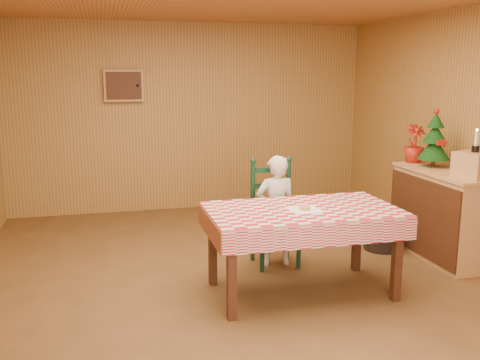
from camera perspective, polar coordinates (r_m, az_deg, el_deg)
name	(u,v)px	position (r m, az deg, el deg)	size (l,w,h in m)	color
ground	(245,285)	(5.01, 0.58, -11.16)	(6.00, 6.00, 0.00)	brown
cabin_walls	(231,83)	(5.14, -0.97, 10.32)	(5.10, 6.05, 2.65)	#A7793C
dining_table	(302,218)	(4.67, 6.65, -4.00)	(1.66, 0.96, 0.77)	#452212
ladder_chair	(274,215)	(5.43, 3.63, -3.76)	(0.44, 0.40, 1.08)	black
seated_child	(276,211)	(5.37, 3.82, -3.30)	(0.41, 0.27, 1.12)	silver
napkin	(305,210)	(4.60, 6.90, -3.15)	(0.26, 0.26, 0.00)	white
donut	(305,208)	(4.60, 6.90, -2.93)	(0.10, 0.10, 0.03)	#CE8F4A
shelf_unit	(443,214)	(5.99, 20.84, -3.42)	(0.54, 1.24, 0.93)	tan
crate	(474,165)	(5.57, 23.69, 1.47)	(0.30, 0.30, 0.25)	tan
christmas_tree	(435,141)	(6.06, 20.05, 3.97)	(0.34, 0.34, 0.62)	#452212
flower_arrangement	(414,144)	(6.29, 18.09, 3.72)	(0.24, 0.24, 0.42)	#A01B0E
candle_set	(476,145)	(5.54, 23.85, 3.41)	(0.07, 0.07, 0.22)	black
storage_bin	(383,231)	(6.12, 15.00, -5.32)	(0.40, 0.40, 0.40)	black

